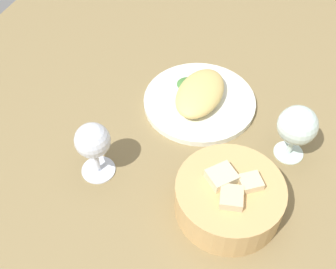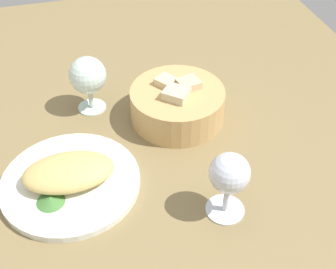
{
  "view_description": "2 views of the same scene",
  "coord_description": "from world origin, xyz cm",
  "px_view_note": "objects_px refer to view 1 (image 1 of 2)",
  "views": [
    {
      "loc": [
        61.02,
        11.78,
        69.53
      ],
      "look_at": [
        9.97,
        -8.35,
        5.45
      ],
      "focal_mm": 46.09,
      "sensor_mm": 36.0,
      "label": 1
    },
    {
      "loc": [
        -2.66,
        -63.99,
        60.99
      ],
      "look_at": [
        13.52,
        -3.68,
        5.17
      ],
      "focal_mm": 47.99,
      "sensor_mm": 36.0,
      "label": 2
    }
  ],
  "objects_px": {
    "bread_basket": "(229,197)",
    "wine_glass_far": "(297,127)",
    "plate": "(199,102)",
    "wine_glass_near": "(93,143)"
  },
  "relations": [
    {
      "from": "wine_glass_near",
      "to": "wine_glass_far",
      "type": "relative_size",
      "value": 1.01
    },
    {
      "from": "plate",
      "to": "wine_glass_near",
      "type": "distance_m",
      "value": 0.29
    },
    {
      "from": "bread_basket",
      "to": "wine_glass_near",
      "type": "relative_size",
      "value": 1.54
    },
    {
      "from": "plate",
      "to": "bread_basket",
      "type": "bearing_deg",
      "value": 29.59
    },
    {
      "from": "plate",
      "to": "wine_glass_near",
      "type": "bearing_deg",
      "value": -26.86
    },
    {
      "from": "bread_basket",
      "to": "wine_glass_near",
      "type": "distance_m",
      "value": 0.27
    },
    {
      "from": "bread_basket",
      "to": "wine_glass_far",
      "type": "relative_size",
      "value": 1.56
    },
    {
      "from": "plate",
      "to": "bread_basket",
      "type": "distance_m",
      "value": 0.28
    },
    {
      "from": "plate",
      "to": "wine_glass_near",
      "type": "relative_size",
      "value": 1.99
    },
    {
      "from": "bread_basket",
      "to": "wine_glass_far",
      "type": "height_order",
      "value": "wine_glass_far"
    }
  ]
}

